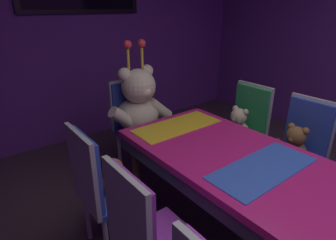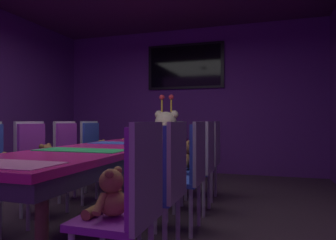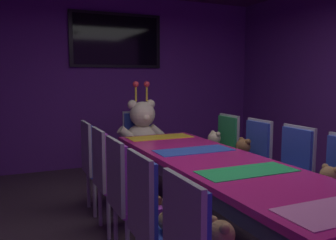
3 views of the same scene
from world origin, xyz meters
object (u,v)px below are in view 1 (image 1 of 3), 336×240
object	(u,v)px
chair_left_3	(141,231)
teddy_left_4	(115,177)
banquet_table	(330,216)
teddy_right_4	(237,126)
chair_right_3	(302,142)
teddy_right_3	(293,147)
chair_right_4	(247,122)
throne_chair	(132,116)
chair_left_4	(96,182)
king_teddy_bear	(140,106)

from	to	relation	value
chair_left_3	teddy_left_4	bearing A→B (deg)	75.87
banquet_table	teddy_right_4	world-z (taller)	teddy_right_4
chair_right_3	teddy_right_3	size ratio (longest dim) A/B	2.82
teddy_right_3	chair_right_4	bearing A→B (deg)	-102.45
banquet_table	teddy_left_4	xyz separation A→B (m)	(-0.69, 1.15, -0.08)
teddy_right_3	throne_chair	xyz separation A→B (m)	(-0.70, 1.46, -0.00)
banquet_table	teddy_left_4	bearing A→B (deg)	120.79
chair_left_4	king_teddy_bear	bearing A→B (deg)	41.72
chair_left_3	throne_chair	bearing A→B (deg)	60.70
teddy_left_4	banquet_table	bearing A→B (deg)	-59.21
teddy_left_4	chair_right_3	distance (m)	1.63
throne_chair	banquet_table	bearing A→B (deg)	-0.00
chair_right_4	teddy_right_4	bearing A→B (deg)	-0.00
banquet_table	teddy_right_3	bearing A→B (deg)	40.52
chair_right_3	teddy_right_4	world-z (taller)	chair_right_3
chair_right_4	king_teddy_bear	world-z (taller)	king_teddy_bear
banquet_table	chair_right_4	distance (m)	1.44
chair_right_4	king_teddy_bear	size ratio (longest dim) A/B	1.04
teddy_left_4	chair_right_3	xyz separation A→B (m)	(1.53, -0.55, 0.02)
teddy_left_4	teddy_right_3	bearing A→B (deg)	-21.66
chair_left_4	chair_right_3	xyz separation A→B (m)	(1.68, -0.55, 0.00)
chair_right_3	teddy_right_4	size ratio (longest dim) A/B	2.84
teddy_left_4	teddy_right_4	size ratio (longest dim) A/B	0.82
chair_right_4	throne_chair	size ratio (longest dim) A/B	1.00
teddy_right_4	king_teddy_bear	distance (m)	1.00
teddy_right_3	king_teddy_bear	size ratio (longest dim) A/B	0.37
chair_left_3	teddy_right_4	size ratio (longest dim) A/B	2.84
teddy_right_4	king_teddy_bear	size ratio (longest dim) A/B	0.37
chair_left_3	king_teddy_bear	xyz separation A→B (m)	(0.83, 1.30, 0.16)
chair_left_4	teddy_right_4	bearing A→B (deg)	1.14
chair_left_4	teddy_right_3	bearing A→B (deg)	-19.80
throne_chair	chair_right_3	bearing A→B (deg)	30.14
banquet_table	chair_left_3	bearing A→B (deg)	144.65
chair_left_4	king_teddy_bear	size ratio (longest dim) A/B	1.04
teddy_right_3	king_teddy_bear	xyz separation A→B (m)	(-0.70, 1.29, 0.16)
teddy_right_4	throne_chair	size ratio (longest dim) A/B	0.35
chair_left_3	throne_chair	world-z (taller)	same
teddy_right_3	teddy_right_4	xyz separation A→B (m)	(-0.02, 0.58, -0.00)
teddy_right_3	throne_chair	size ratio (longest dim) A/B	0.35
chair_left_3	teddy_right_3	xyz separation A→B (m)	(1.53, 0.01, 0.00)
teddy_left_4	chair_right_4	size ratio (longest dim) A/B	0.29
chair_right_3	chair_right_4	size ratio (longest dim) A/B	1.00
teddy_right_4	king_teddy_bear	bearing A→B (deg)	-46.04
throne_chair	teddy_left_4	bearing A→B (deg)	-36.97
chair_right_3	throne_chair	world-z (taller)	same
banquet_table	chair_right_4	size ratio (longest dim) A/B	3.08
banquet_table	chair_left_4	distance (m)	1.42
chair_left_3	throne_chair	xyz separation A→B (m)	(0.83, 1.47, 0.00)
teddy_left_4	teddy_right_3	size ratio (longest dim) A/B	0.81
banquet_table	king_teddy_bear	size ratio (longest dim) A/B	3.21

